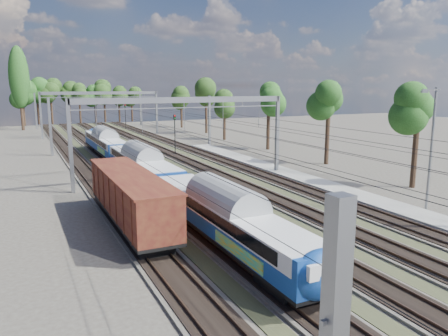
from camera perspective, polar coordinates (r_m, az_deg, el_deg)
name	(u,v)px	position (r m, az deg, el deg)	size (l,w,h in m)	color
ground	(412,307)	(23.08, 23.29, -16.35)	(220.00, 220.00, 0.00)	#47423A
track_bed	(147,160)	(61.17, -10.01, 1.08)	(21.00, 130.00, 0.34)	#47423A
platform	(335,189)	(44.55, 14.27, -2.62)	(3.00, 70.00, 0.30)	gray
catenary	(134,111)	(67.96, -11.67, 7.32)	(25.65, 130.00, 9.00)	gray
tree_belt	(118,94)	(108.39, -13.65, 9.41)	(40.19, 100.21, 12.14)	black
poplar	(19,78)	(111.20, -25.21, 10.61)	(4.40, 4.40, 19.04)	black
emu_train	(143,162)	(45.71, -10.58, 0.82)	(2.85, 60.39, 4.17)	black
freight_boxcar	(130,196)	(32.02, -12.15, -3.63)	(3.12, 15.05, 3.88)	black
worker	(103,126)	(105.77, -15.58, 5.29)	(0.63, 0.42, 1.74)	black
signal_near	(175,130)	(64.87, -6.45, 5.00)	(0.42, 0.38, 5.97)	black
signal_far	(125,114)	(105.57, -12.76, 6.95)	(0.40, 0.37, 5.86)	black
lamp_post	(431,145)	(38.71, 25.39, 2.73)	(1.69, 0.62, 10.05)	gray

